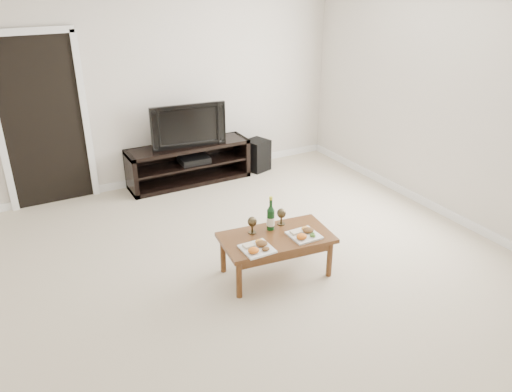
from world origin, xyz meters
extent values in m
plane|color=#B8AE94|center=(0.00, 0.00, 0.00)|extent=(5.50, 5.50, 0.00)
cube|color=beige|center=(0.00, 2.77, 1.30)|extent=(5.00, 0.04, 2.60)
cube|color=black|center=(-1.55, 2.73, 1.02)|extent=(0.90, 0.02, 2.05)
cube|color=black|center=(0.18, 2.50, 0.28)|extent=(1.68, 0.45, 0.55)
imported|color=black|center=(0.18, 2.50, 0.84)|extent=(1.01, 0.24, 0.58)
cube|color=black|center=(0.25, 2.48, 0.33)|extent=(0.41, 0.31, 0.08)
cube|color=black|center=(1.23, 2.46, 0.23)|extent=(0.38, 0.38, 0.45)
cube|color=#523316|center=(0.07, -0.04, 0.21)|extent=(1.11, 0.69, 0.42)
cube|color=white|center=(-0.22, -0.17, 0.45)|extent=(0.27, 0.27, 0.07)
cube|color=white|center=(0.30, -0.16, 0.45)|extent=(0.27, 0.27, 0.07)
cylinder|color=#0E3313|center=(0.08, 0.11, 0.59)|extent=(0.07, 0.07, 0.35)
camera|label=1|loc=(-2.08, -3.57, 2.75)|focal=35.00mm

